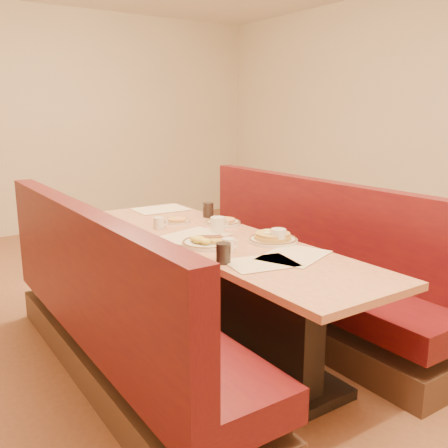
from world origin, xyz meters
TOP-DOWN VIEW (x-y plane):
  - ground at (0.00, 0.00)m, footprint 8.00×8.00m
  - room_envelope at (0.00, 0.00)m, footprint 6.04×8.04m
  - diner_table at (0.00, 0.00)m, footprint 0.70×2.50m
  - booth_left at (-0.73, 0.00)m, footprint 0.55×2.50m
  - booth_right at (0.73, 0.00)m, footprint 0.55×2.50m
  - placemat_near_left at (-0.12, -0.58)m, footprint 0.40×0.33m
  - placemat_near_right at (0.12, -0.56)m, footprint 0.48×0.42m
  - placemat_far_left at (-0.12, 0.13)m, footprint 0.49×0.42m
  - placemat_far_right at (0.11, 1.05)m, footprint 0.43×0.33m
  - pancake_plate at (0.22, -0.26)m, footprint 0.30×0.30m
  - eggs_plate at (-0.16, -0.10)m, footprint 0.31×0.31m
  - extra_plate_mid at (0.24, 0.32)m, footprint 0.25×0.25m
  - extra_plate_far at (-0.01, 0.55)m, footprint 0.19×0.19m
  - coffee_mug_a at (0.21, -0.32)m, footprint 0.12×0.09m
  - coffee_mug_b at (-0.13, -0.29)m, footprint 0.10×0.07m
  - coffee_mug_c at (0.08, 0.14)m, footprint 0.14×0.10m
  - coffee_mug_d at (-0.20, 0.45)m, footprint 0.10×0.07m
  - soda_tumbler_near at (-0.28, -0.45)m, footprint 0.08×0.08m
  - soda_tumbler_mid at (0.28, 0.58)m, footprint 0.08×0.08m

SIDE VIEW (x-z plane):
  - ground at x=0.00m, z-range 0.00..0.00m
  - booth_left at x=-0.73m, z-range -0.16..0.89m
  - booth_right at x=0.73m, z-range -0.16..0.89m
  - diner_table at x=0.00m, z-range 0.00..0.75m
  - placemat_near_left at x=-0.12m, z-range 0.75..0.76m
  - placemat_near_right at x=0.12m, z-range 0.75..0.76m
  - placemat_far_left at x=-0.12m, z-range 0.75..0.76m
  - placemat_far_right at x=0.11m, z-range 0.75..0.76m
  - extra_plate_far at x=-0.01m, z-range 0.74..0.78m
  - extra_plate_mid at x=0.24m, z-range 0.74..0.79m
  - eggs_plate at x=-0.16m, z-range 0.74..0.80m
  - pancake_plate at x=0.22m, z-range 0.74..0.81m
  - coffee_mug_d at x=-0.20m, z-range 0.75..0.83m
  - coffee_mug_b at x=-0.13m, z-range 0.75..0.83m
  - coffee_mug_a at x=0.21m, z-range 0.75..0.85m
  - coffee_mug_c at x=0.08m, z-range 0.75..0.86m
  - soda_tumbler_near at x=-0.28m, z-range 0.75..0.86m
  - soda_tumbler_mid at x=0.28m, z-range 0.75..0.86m
  - room_envelope at x=0.00m, z-range 0.52..3.34m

